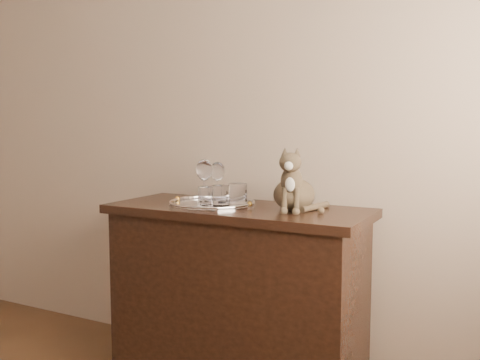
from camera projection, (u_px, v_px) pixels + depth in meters
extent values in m
cube|color=#C3AB92|center=(168.00, 101.00, 2.94)|extent=(4.00, 0.10, 2.70)
cylinder|color=white|center=(212.00, 204.00, 2.49)|extent=(0.40, 0.40, 0.01)
cylinder|color=white|center=(220.00, 196.00, 2.41)|extent=(0.08, 0.08, 0.09)
cylinder|color=silver|center=(207.00, 196.00, 2.41)|extent=(0.08, 0.08, 0.09)
cylinder|color=white|center=(238.00, 194.00, 2.45)|extent=(0.09, 0.09, 0.10)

